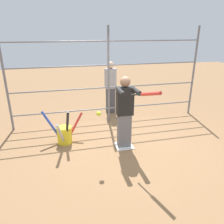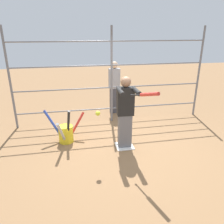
{
  "view_description": "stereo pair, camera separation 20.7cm",
  "coord_description": "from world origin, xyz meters",
  "px_view_note": "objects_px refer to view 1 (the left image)",
  "views": [
    {
      "loc": [
        1.36,
        4.37,
        2.6
      ],
      "look_at": [
        0.34,
        0.19,
        0.96
      ],
      "focal_mm": 35.0,
      "sensor_mm": 36.0,
      "label": 1
    },
    {
      "loc": [
        1.16,
        4.41,
        2.6
      ],
      "look_at": [
        0.34,
        0.19,
        0.96
      ],
      "focal_mm": 35.0,
      "sensor_mm": 36.0,
      "label": 2
    }
  ],
  "objects_px": {
    "baseball_bat_swinging": "(148,94)",
    "bat_bucket": "(64,134)",
    "softball_in_flight": "(99,114)",
    "bystander_behind_fence": "(110,87)",
    "batter": "(125,111)"
  },
  "relations": [
    {
      "from": "bat_bucket",
      "to": "bystander_behind_fence",
      "type": "distance_m",
      "value": 2.46
    },
    {
      "from": "softball_in_flight",
      "to": "bystander_behind_fence",
      "type": "bearing_deg",
      "value": -107.96
    },
    {
      "from": "softball_in_flight",
      "to": "bystander_behind_fence",
      "type": "distance_m",
      "value": 2.9
    },
    {
      "from": "bystander_behind_fence",
      "to": "batter",
      "type": "bearing_deg",
      "value": 84.55
    },
    {
      "from": "softball_in_flight",
      "to": "bat_bucket",
      "type": "height_order",
      "value": "softball_in_flight"
    },
    {
      "from": "softball_in_flight",
      "to": "bystander_behind_fence",
      "type": "xyz_separation_m",
      "value": [
        -0.89,
        -2.75,
        -0.19
      ]
    },
    {
      "from": "baseball_bat_swinging",
      "to": "bat_bucket",
      "type": "distance_m",
      "value": 2.41
    },
    {
      "from": "bat_bucket",
      "to": "softball_in_flight",
      "type": "bearing_deg",
      "value": 125.39
    },
    {
      "from": "baseball_bat_swinging",
      "to": "softball_in_flight",
      "type": "relative_size",
      "value": 7.89
    },
    {
      "from": "bat_bucket",
      "to": "bystander_behind_fence",
      "type": "xyz_separation_m",
      "value": [
        -1.57,
        -1.79,
        0.63
      ]
    },
    {
      "from": "batter",
      "to": "bat_bucket",
      "type": "distance_m",
      "value": 1.59
    },
    {
      "from": "baseball_bat_swinging",
      "to": "bystander_behind_fence",
      "type": "bearing_deg",
      "value": -91.11
    },
    {
      "from": "baseball_bat_swinging",
      "to": "bat_bucket",
      "type": "xyz_separation_m",
      "value": [
        1.51,
        -1.38,
        -1.27
      ]
    },
    {
      "from": "batter",
      "to": "bat_bucket",
      "type": "relative_size",
      "value": 1.64
    },
    {
      "from": "batter",
      "to": "bystander_behind_fence",
      "type": "distance_m",
      "value": 2.31
    }
  ]
}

